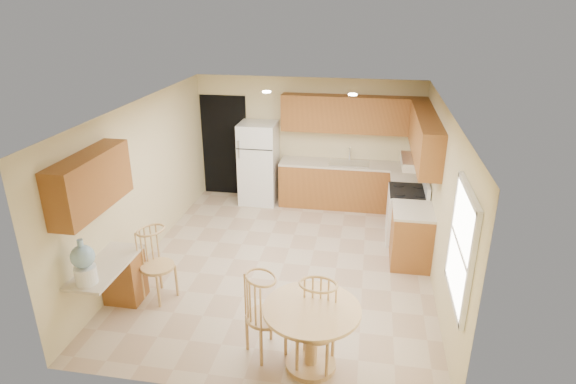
% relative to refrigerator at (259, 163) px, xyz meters
% --- Properties ---
extents(floor, '(5.50, 5.50, 0.00)m').
position_rel_refrigerator_xyz_m(floor, '(0.95, -2.40, -0.83)').
color(floor, tan).
rests_on(floor, ground).
extents(ceiling, '(4.50, 5.50, 0.02)m').
position_rel_refrigerator_xyz_m(ceiling, '(0.95, -2.40, 1.67)').
color(ceiling, white).
rests_on(ceiling, wall_back).
extents(wall_back, '(4.50, 0.02, 2.50)m').
position_rel_refrigerator_xyz_m(wall_back, '(0.95, 0.35, 0.42)').
color(wall_back, beige).
rests_on(wall_back, floor).
extents(wall_front, '(4.50, 0.02, 2.50)m').
position_rel_refrigerator_xyz_m(wall_front, '(0.95, -5.15, 0.42)').
color(wall_front, beige).
rests_on(wall_front, floor).
extents(wall_left, '(0.02, 5.50, 2.50)m').
position_rel_refrigerator_xyz_m(wall_left, '(-1.30, -2.40, 0.42)').
color(wall_left, beige).
rests_on(wall_left, floor).
extents(wall_right, '(0.02, 5.50, 2.50)m').
position_rel_refrigerator_xyz_m(wall_right, '(3.20, -2.40, 0.42)').
color(wall_right, beige).
rests_on(wall_right, floor).
extents(doorway, '(0.90, 0.02, 2.10)m').
position_rel_refrigerator_xyz_m(doorway, '(-0.80, 0.34, 0.22)').
color(doorway, black).
rests_on(doorway, floor).
extents(base_cab_back, '(2.75, 0.60, 0.87)m').
position_rel_refrigerator_xyz_m(base_cab_back, '(1.83, 0.05, -0.39)').
color(base_cab_back, '#9D5E28').
rests_on(base_cab_back, floor).
extents(counter_back, '(2.75, 0.63, 0.04)m').
position_rel_refrigerator_xyz_m(counter_back, '(1.83, 0.05, 0.06)').
color(counter_back, beige).
rests_on(counter_back, base_cab_back).
extents(base_cab_right_a, '(0.60, 0.59, 0.87)m').
position_rel_refrigerator_xyz_m(base_cab_right_a, '(2.90, -0.54, -0.39)').
color(base_cab_right_a, '#9D5E28').
rests_on(base_cab_right_a, floor).
extents(counter_right_a, '(0.63, 0.59, 0.04)m').
position_rel_refrigerator_xyz_m(counter_right_a, '(2.90, -0.54, 0.06)').
color(counter_right_a, beige).
rests_on(counter_right_a, base_cab_right_a).
extents(base_cab_right_b, '(0.60, 0.80, 0.87)m').
position_rel_refrigerator_xyz_m(base_cab_right_b, '(2.90, -2.00, -0.39)').
color(base_cab_right_b, '#9D5E28').
rests_on(base_cab_right_b, floor).
extents(counter_right_b, '(0.63, 0.80, 0.04)m').
position_rel_refrigerator_xyz_m(counter_right_b, '(2.90, -2.00, 0.06)').
color(counter_right_b, beige).
rests_on(counter_right_b, base_cab_right_b).
extents(upper_cab_back, '(2.75, 0.33, 0.70)m').
position_rel_refrigerator_xyz_m(upper_cab_back, '(1.83, 0.19, 1.02)').
color(upper_cab_back, '#9D5E28').
rests_on(upper_cab_back, wall_back).
extents(upper_cab_right, '(0.33, 2.42, 0.70)m').
position_rel_refrigerator_xyz_m(upper_cab_right, '(3.04, -1.19, 1.02)').
color(upper_cab_right, '#9D5E28').
rests_on(upper_cab_right, wall_right).
extents(upper_cab_left, '(0.33, 1.40, 0.70)m').
position_rel_refrigerator_xyz_m(upper_cab_left, '(-1.13, -4.00, 1.02)').
color(upper_cab_left, '#9D5E28').
rests_on(upper_cab_left, wall_left).
extents(sink, '(0.78, 0.44, 0.01)m').
position_rel_refrigerator_xyz_m(sink, '(1.80, 0.05, 0.09)').
color(sink, silver).
rests_on(sink, counter_back).
extents(range_hood, '(0.50, 0.76, 0.14)m').
position_rel_refrigerator_xyz_m(range_hood, '(2.95, -1.22, 0.59)').
color(range_hood, silver).
rests_on(range_hood, upper_cab_right).
extents(desk_pedestal, '(0.48, 0.42, 0.72)m').
position_rel_refrigerator_xyz_m(desk_pedestal, '(-1.05, -3.72, -0.47)').
color(desk_pedestal, '#9D5E28').
rests_on(desk_pedestal, floor).
extents(desk_top, '(0.50, 1.20, 0.04)m').
position_rel_refrigerator_xyz_m(desk_top, '(-1.05, -4.10, -0.08)').
color(desk_top, beige).
rests_on(desk_top, desk_pedestal).
extents(window, '(0.06, 1.12, 1.30)m').
position_rel_refrigerator_xyz_m(window, '(3.18, -4.25, 0.67)').
color(window, white).
rests_on(window, wall_right).
extents(can_light_a, '(0.14, 0.14, 0.02)m').
position_rel_refrigerator_xyz_m(can_light_a, '(0.45, -1.20, 1.66)').
color(can_light_a, white).
rests_on(can_light_a, ceiling).
extents(can_light_b, '(0.14, 0.14, 0.02)m').
position_rel_refrigerator_xyz_m(can_light_b, '(1.85, -1.20, 1.66)').
color(can_light_b, white).
rests_on(can_light_b, ceiling).
extents(refrigerator, '(0.73, 0.71, 1.65)m').
position_rel_refrigerator_xyz_m(refrigerator, '(0.00, 0.00, 0.00)').
color(refrigerator, white).
rests_on(refrigerator, floor).
extents(stove, '(0.65, 0.76, 1.09)m').
position_rel_refrigerator_xyz_m(stove, '(2.88, -1.22, -0.36)').
color(stove, white).
rests_on(stove, floor).
extents(dining_table, '(1.08, 1.08, 0.80)m').
position_rel_refrigerator_xyz_m(dining_table, '(1.65, -4.60, -0.30)').
color(dining_table, tan).
rests_on(dining_table, floor).
extents(chair_table_a, '(0.46, 0.57, 1.05)m').
position_rel_refrigerator_xyz_m(chair_table_a, '(1.10, -4.55, -0.19)').
color(chair_table_a, tan).
rests_on(chair_table_a, floor).
extents(chair_table_b, '(0.47, 0.47, 1.06)m').
position_rel_refrigerator_xyz_m(chair_table_b, '(1.70, -4.70, -0.18)').
color(chair_table_b, tan).
rests_on(chair_table_b, floor).
extents(chair_desk, '(0.46, 0.59, 1.04)m').
position_rel_refrigerator_xyz_m(chair_desk, '(-0.60, -3.70, -0.19)').
color(chair_desk, tan).
rests_on(chair_desk, floor).
extents(water_crock, '(0.28, 0.28, 0.58)m').
position_rel_refrigerator_xyz_m(water_crock, '(-1.05, -4.52, 0.20)').
color(water_crock, white).
rests_on(water_crock, desk_top).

